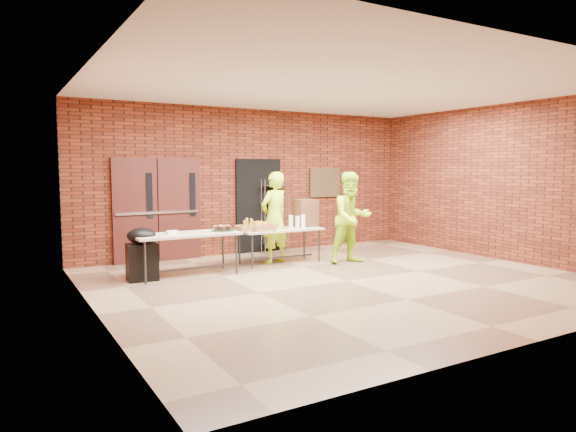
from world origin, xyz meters
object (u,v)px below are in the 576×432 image
Objects in this scene: volunteer_woman at (274,218)px; volunteer_man at (352,218)px; covered_grill at (142,254)px; coffee_dispenser at (305,213)px; table_left at (187,237)px; table_right at (280,231)px; wire_rack at (275,216)px.

volunteer_woman reaches higher than volunteer_man.
volunteer_man is (1.33, -0.77, -0.00)m from volunteer_woman.
volunteer_man is (4.03, -0.49, 0.46)m from covered_grill.
coffee_dispenser is 0.98m from volunteer_man.
coffee_dispenser is at bearing 164.32° from volunteer_woman.
table_right is (2.00, 0.23, -0.05)m from table_left.
volunteer_man is at bearing -28.55° from table_right.
volunteer_man is at bearing -85.14° from wire_rack.
covered_grill is 4.09m from volunteer_man.
volunteer_man is (0.59, -0.78, -0.07)m from coffee_dispenser.
wire_rack is at bearing 28.13° from covered_grill.
wire_rack is at bearing 65.49° from table_right.
volunteer_woman is (-0.69, -1.25, 0.09)m from wire_rack.
table_right is 2.79m from covered_grill.
volunteer_woman reaches higher than table_right.
table_right is (-0.61, -1.33, -0.19)m from wire_rack.
coffee_dispenser is 0.75m from volunteer_woman.
table_right is 0.93× the size of volunteer_woman.
volunteer_woman reaches higher than coffee_dispenser.
wire_rack reaches higher than coffee_dispenser.
volunteer_man is at bearing -52.95° from coffee_dispenser.
volunteer_man is at bearing 133.15° from volunteer_woman.
coffee_dispenser is at bearing 8.81° from covered_grill.
covered_grill is at bearing 176.84° from volunteer_man.
volunteer_woman is (-0.08, 0.08, 0.27)m from table_right.
volunteer_man reaches higher than covered_grill.
volunteer_woman is at bearing -131.84° from wire_rack.
table_right is at bearing 118.72° from volunteer_woman.
table_left is at bearing -162.03° from wire_rack.
table_left is at bearing 1.57° from covered_grill.
wire_rack is 1.43m from volunteer_woman.
coffee_dispenser reaches higher than covered_grill.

